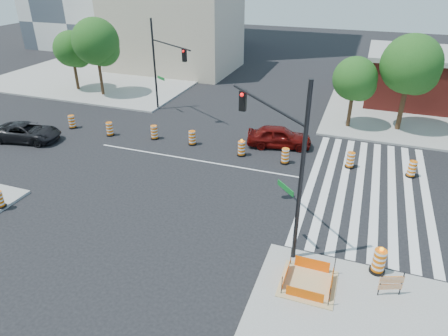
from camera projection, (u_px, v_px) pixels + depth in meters
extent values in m
plane|color=black|center=(194.00, 160.00, 26.35)|extent=(120.00, 120.00, 0.00)
cube|color=gray|center=(115.00, 71.00, 46.72)|extent=(22.00, 22.00, 0.15)
cube|color=silver|center=(312.00, 179.00, 24.00)|extent=(0.45, 13.50, 0.01)
cube|color=silver|center=(327.00, 182.00, 23.73)|extent=(0.45, 13.50, 0.01)
cube|color=silver|center=(343.00, 184.00, 23.46)|extent=(0.45, 13.50, 0.01)
cube|color=silver|center=(359.00, 187.00, 23.19)|extent=(0.45, 13.50, 0.01)
cube|color=silver|center=(375.00, 190.00, 22.92)|extent=(0.45, 13.50, 0.01)
cube|color=silver|center=(392.00, 193.00, 22.64)|extent=(0.45, 13.50, 0.01)
cube|color=silver|center=(409.00, 195.00, 22.37)|extent=(0.45, 13.50, 0.01)
cube|color=silver|center=(427.00, 198.00, 22.10)|extent=(0.45, 13.50, 0.01)
cube|color=silver|center=(194.00, 160.00, 26.35)|extent=(14.00, 0.12, 0.01)
cube|color=tan|center=(308.00, 284.00, 16.07)|extent=(2.20, 2.20, 0.05)
cube|color=#F85B04|center=(305.00, 295.00, 15.20)|extent=(1.44, 0.02, 0.55)
cube|color=#F85B04|center=(312.00, 265.00, 16.70)|extent=(1.44, 0.02, 0.55)
cube|color=#F85B04|center=(286.00, 274.00, 16.22)|extent=(0.02, 1.44, 0.55)
cube|color=#F85B04|center=(331.00, 284.00, 15.68)|extent=(0.02, 1.44, 0.55)
cylinder|color=black|center=(282.00, 285.00, 15.39)|extent=(0.04, 0.04, 0.90)
cylinder|color=black|center=(329.00, 297.00, 14.85)|extent=(0.04, 0.04, 0.90)
cylinder|color=black|center=(291.00, 256.00, 16.89)|extent=(0.04, 0.04, 0.90)
cylinder|color=black|center=(334.00, 266.00, 16.35)|extent=(0.04, 0.04, 0.90)
cube|color=#BBA88F|center=(174.00, 25.00, 45.95)|extent=(14.00, 10.00, 10.00)
imported|color=#4F0806|center=(279.00, 137.00, 27.87)|extent=(4.74, 2.69, 1.52)
imported|color=black|center=(27.00, 132.00, 28.84)|extent=(5.08, 2.98, 1.33)
cylinder|color=black|center=(301.00, 178.00, 15.74)|extent=(0.18, 0.18, 7.91)
cylinder|color=black|center=(266.00, 103.00, 17.10)|extent=(4.29, 4.27, 0.12)
cube|color=black|center=(243.00, 101.00, 18.99)|extent=(0.32, 0.28, 0.99)
sphere|color=#FF0C0C|center=(242.00, 95.00, 18.68)|extent=(0.18, 0.18, 0.18)
cube|color=#0C591E|center=(286.00, 188.00, 16.99)|extent=(0.87, 0.86, 0.25)
cylinder|color=black|center=(155.00, 65.00, 33.49)|extent=(0.17, 0.17, 7.46)
cylinder|color=black|center=(170.00, 45.00, 30.58)|extent=(4.79, 3.08, 0.11)
cube|color=black|center=(184.00, 55.00, 29.43)|extent=(0.30, 0.26, 0.93)
sphere|color=#FF0C0C|center=(183.00, 51.00, 29.13)|extent=(0.17, 0.17, 0.17)
cube|color=#0C591E|center=(161.00, 78.00, 33.27)|extent=(0.97, 0.63, 0.23)
cylinder|color=black|center=(377.00, 270.00, 16.70)|extent=(0.65, 0.65, 0.11)
cylinder|color=#E86304|center=(379.00, 260.00, 16.45)|extent=(0.52, 0.52, 1.03)
sphere|color=#FF990C|center=(382.00, 249.00, 16.18)|extent=(0.17, 0.17, 0.17)
cylinder|color=black|center=(1.00, 206.00, 21.07)|extent=(0.53, 0.53, 0.09)
cube|color=#E86304|center=(392.00, 280.00, 15.21)|extent=(0.89, 0.39, 0.31)
cube|color=#E86304|center=(390.00, 287.00, 15.38)|extent=(0.89, 0.39, 0.24)
cylinder|color=black|center=(380.00, 284.00, 15.30)|extent=(0.04, 0.04, 1.11)
cylinder|color=black|center=(402.00, 284.00, 15.33)|extent=(0.04, 0.04, 1.11)
cylinder|color=#382314|center=(76.00, 72.00, 39.44)|extent=(0.29, 0.29, 3.64)
sphere|color=#174413|center=(72.00, 49.00, 38.38)|extent=(3.41, 3.41, 3.41)
sphere|color=#174413|center=(78.00, 55.00, 38.74)|extent=(2.50, 2.50, 2.50)
sphere|color=#174413|center=(68.00, 52.00, 38.50)|extent=(2.27, 2.27, 2.27)
cylinder|color=#382314|center=(100.00, 72.00, 37.66)|extent=(0.29, 0.29, 4.53)
sphere|color=#174413|center=(96.00, 41.00, 36.34)|extent=(4.25, 4.25, 4.25)
sphere|color=#174413|center=(103.00, 49.00, 36.76)|extent=(3.11, 3.11, 3.11)
sphere|color=#174413|center=(92.00, 46.00, 36.50)|extent=(2.83, 2.83, 2.83)
cylinder|color=#382314|center=(350.00, 106.00, 30.59)|extent=(0.29, 0.29, 3.46)
sphere|color=#174413|center=(355.00, 79.00, 29.58)|extent=(3.24, 3.24, 3.24)
sphere|color=#174413|center=(360.00, 85.00, 29.92)|extent=(2.38, 2.38, 2.38)
sphere|color=#174413|center=(349.00, 83.00, 29.69)|extent=(2.16, 2.16, 2.16)
cylinder|color=#382314|center=(403.00, 102.00, 29.79)|extent=(0.36, 0.36, 4.54)
sphere|color=#174413|center=(411.00, 64.00, 28.47)|extent=(4.25, 4.25, 4.25)
sphere|color=#174413|center=(417.00, 74.00, 28.91)|extent=(3.12, 3.12, 3.12)
sphere|color=#174413|center=(403.00, 70.00, 28.62)|extent=(2.84, 2.84, 2.84)
cylinder|color=black|center=(73.00, 127.00, 31.29)|extent=(0.60, 0.60, 0.10)
cylinder|color=#E86304|center=(72.00, 121.00, 31.05)|extent=(0.48, 0.48, 0.95)
cylinder|color=black|center=(111.00, 135.00, 29.97)|extent=(0.60, 0.60, 0.10)
cylinder|color=#E86304|center=(110.00, 129.00, 29.74)|extent=(0.48, 0.48, 0.95)
cylinder|color=black|center=(155.00, 138.00, 29.40)|extent=(0.60, 0.60, 0.10)
cylinder|color=#E86304|center=(154.00, 132.00, 29.17)|extent=(0.48, 0.48, 0.95)
cylinder|color=black|center=(192.00, 144.00, 28.50)|extent=(0.60, 0.60, 0.10)
cylinder|color=#E86304|center=(192.00, 137.00, 28.27)|extent=(0.48, 0.48, 0.95)
cylinder|color=black|center=(241.00, 155.00, 26.93)|extent=(0.60, 0.60, 0.10)
cylinder|color=#E86304|center=(242.00, 148.00, 26.69)|extent=(0.48, 0.48, 0.95)
sphere|color=#FF990C|center=(242.00, 140.00, 26.44)|extent=(0.16, 0.16, 0.16)
cylinder|color=black|center=(285.00, 162.00, 25.91)|extent=(0.60, 0.60, 0.10)
cylinder|color=#E86304|center=(285.00, 155.00, 25.67)|extent=(0.48, 0.48, 0.95)
cylinder|color=black|center=(349.00, 167.00, 25.39)|extent=(0.60, 0.60, 0.10)
cylinder|color=#E86304|center=(350.00, 160.00, 25.15)|extent=(0.48, 0.48, 0.95)
cylinder|color=black|center=(410.00, 176.00, 24.31)|extent=(0.60, 0.60, 0.10)
cylinder|color=#E86304|center=(412.00, 169.00, 24.08)|extent=(0.48, 0.48, 0.95)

